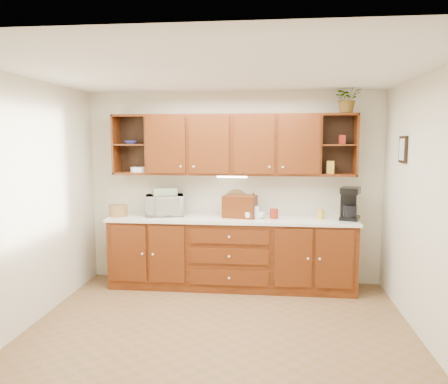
% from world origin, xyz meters
% --- Properties ---
extents(floor, '(4.00, 4.00, 0.00)m').
position_xyz_m(floor, '(0.00, 0.00, 0.00)').
color(floor, brown).
rests_on(floor, ground).
extents(ceiling, '(4.00, 4.00, 0.00)m').
position_xyz_m(ceiling, '(0.00, 0.00, 2.60)').
color(ceiling, white).
rests_on(ceiling, back_wall).
extents(back_wall, '(4.00, 0.00, 4.00)m').
position_xyz_m(back_wall, '(0.00, 1.75, 1.30)').
color(back_wall, beige).
rests_on(back_wall, floor).
extents(left_wall, '(0.00, 3.50, 3.50)m').
position_xyz_m(left_wall, '(-2.00, 0.00, 1.30)').
color(left_wall, beige).
rests_on(left_wall, floor).
extents(right_wall, '(0.00, 3.50, 3.50)m').
position_xyz_m(right_wall, '(2.00, 0.00, 1.30)').
color(right_wall, beige).
rests_on(right_wall, floor).
extents(base_cabinets, '(3.20, 0.60, 0.90)m').
position_xyz_m(base_cabinets, '(0.00, 1.45, 0.45)').
color(base_cabinets, '#3B1606').
rests_on(base_cabinets, floor).
extents(countertop, '(3.24, 0.64, 0.04)m').
position_xyz_m(countertop, '(0.00, 1.44, 0.92)').
color(countertop, white).
rests_on(countertop, base_cabinets).
extents(upper_cabinets, '(3.20, 0.33, 0.80)m').
position_xyz_m(upper_cabinets, '(0.01, 1.59, 1.89)').
color(upper_cabinets, '#3B1606').
rests_on(upper_cabinets, back_wall).
extents(undercabinet_light, '(0.40, 0.05, 0.02)m').
position_xyz_m(undercabinet_light, '(0.00, 1.53, 1.47)').
color(undercabinet_light, white).
rests_on(undercabinet_light, upper_cabinets).
extents(framed_picture, '(0.03, 0.24, 0.30)m').
position_xyz_m(framed_picture, '(1.98, 0.90, 1.85)').
color(framed_picture, black).
rests_on(framed_picture, right_wall).
extents(wicker_basket, '(0.29, 0.29, 0.15)m').
position_xyz_m(wicker_basket, '(-1.52, 1.40, 1.01)').
color(wicker_basket, olive).
rests_on(wicker_basket, countertop).
extents(microwave, '(0.57, 0.45, 0.28)m').
position_xyz_m(microwave, '(-0.91, 1.51, 1.08)').
color(microwave, beige).
rests_on(microwave, countertop).
extents(towel_stack, '(0.38, 0.33, 0.09)m').
position_xyz_m(towel_stack, '(-0.91, 1.51, 1.26)').
color(towel_stack, '#D6CF64').
rests_on(towel_stack, microwave).
extents(wine_bottle, '(0.08, 0.08, 0.29)m').
position_xyz_m(wine_bottle, '(-0.06, 1.54, 1.09)').
color(wine_bottle, black).
rests_on(wine_bottle, countertop).
extents(woven_tray, '(0.36, 0.16, 0.34)m').
position_xyz_m(woven_tray, '(0.04, 1.69, 0.95)').
color(woven_tray, olive).
rests_on(woven_tray, countertop).
extents(bread_box, '(0.46, 0.34, 0.29)m').
position_xyz_m(bread_box, '(0.11, 1.46, 1.09)').
color(bread_box, '#3B1606').
rests_on(bread_box, countertop).
extents(mug_tree, '(0.29, 0.30, 0.33)m').
position_xyz_m(mug_tree, '(0.29, 1.42, 0.99)').
color(mug_tree, '#3B1606').
rests_on(mug_tree, countertop).
extents(canister_red, '(0.11, 0.11, 0.13)m').
position_xyz_m(canister_red, '(0.56, 1.43, 1.00)').
color(canister_red, maroon).
rests_on(canister_red, countertop).
extents(canister_white, '(0.10, 0.10, 0.16)m').
position_xyz_m(canister_white, '(0.33, 1.39, 1.02)').
color(canister_white, white).
rests_on(canister_white, countertop).
extents(canister_yellow, '(0.10, 0.10, 0.11)m').
position_xyz_m(canister_yellow, '(1.16, 1.48, 1.00)').
color(canister_yellow, gold).
rests_on(canister_yellow, countertop).
extents(coffee_maker, '(0.30, 0.35, 0.42)m').
position_xyz_m(coffee_maker, '(1.52, 1.47, 1.14)').
color(coffee_maker, black).
rests_on(coffee_maker, countertop).
extents(bowl_stack, '(0.18, 0.18, 0.04)m').
position_xyz_m(bowl_stack, '(-1.37, 1.55, 1.92)').
color(bowl_stack, '#2A359A').
rests_on(bowl_stack, upper_cabinets).
extents(plate_stack, '(0.26, 0.26, 0.07)m').
position_xyz_m(plate_stack, '(-1.27, 1.56, 1.56)').
color(plate_stack, white).
rests_on(plate_stack, upper_cabinets).
extents(pantry_box_yellow, '(0.10, 0.09, 0.16)m').
position_xyz_m(pantry_box_yellow, '(1.28, 1.55, 1.60)').
color(pantry_box_yellow, gold).
rests_on(pantry_box_yellow, upper_cabinets).
extents(pantry_box_red, '(0.08, 0.07, 0.12)m').
position_xyz_m(pantry_box_red, '(1.41, 1.56, 1.96)').
color(pantry_box_red, maroon).
rests_on(pantry_box_red, upper_cabinets).
extents(potted_plant, '(0.34, 0.30, 0.36)m').
position_xyz_m(potted_plant, '(1.46, 1.52, 2.47)').
color(potted_plant, '#999999').
rests_on(potted_plant, upper_cabinets).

